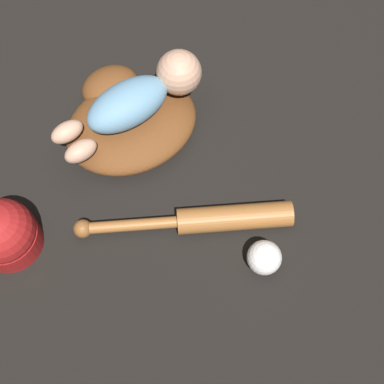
{
  "coord_description": "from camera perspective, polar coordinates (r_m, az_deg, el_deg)",
  "views": [
    {
      "loc": [
        -0.3,
        -0.59,
        1.11
      ],
      "look_at": [
        -0.01,
        -0.2,
        0.07
      ],
      "focal_mm": 50.0,
      "sensor_mm": 36.0,
      "label": 1
    }
  ],
  "objects": [
    {
      "name": "baby_figure",
      "position": [
        1.21,
        -5.51,
        10.09
      ],
      "size": [
        0.37,
        0.11,
        0.1
      ],
      "color": "#6693B2",
      "rests_on": "baseball_glove"
    },
    {
      "name": "baseball_cap",
      "position": [
        1.19,
        -19.47,
        -4.17
      ],
      "size": [
        0.19,
        0.2,
        0.14
      ],
      "color": "maroon",
      "rests_on": "ground"
    },
    {
      "name": "baseball_glove",
      "position": [
        1.28,
        -6.88,
        7.81
      ],
      "size": [
        0.35,
        0.33,
        0.08
      ],
      "color": "brown",
      "rests_on": "ground"
    },
    {
      "name": "baseball",
      "position": [
        1.14,
        7.71,
        -6.94
      ],
      "size": [
        0.07,
        0.07,
        0.07
      ],
      "color": "white",
      "rests_on": "ground"
    },
    {
      "name": "baseball_bat",
      "position": [
        1.17,
        2.0,
        -2.93
      ],
      "size": [
        0.42,
        0.28,
        0.06
      ],
      "color": "#9E602D",
      "rests_on": "ground"
    },
    {
      "name": "ground_plane",
      "position": [
        1.29,
        -4.76,
        5.47
      ],
      "size": [
        6.0,
        6.0,
        0.0
      ],
      "primitive_type": "plane",
      "color": "black"
    }
  ]
}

